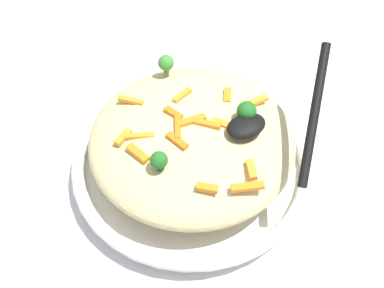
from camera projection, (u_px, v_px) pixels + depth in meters
The scene contains 23 objects.
ground_plane at pixel (192, 173), 0.78m from camera, with size 2.40×2.40×0.00m, color silver.
serving_bowl at pixel (192, 164), 0.76m from camera, with size 0.36×0.36×0.04m.
pasta_mound at pixel (192, 140), 0.72m from camera, with size 0.29×0.29×0.08m, color #DBC689.
carrot_piece_0 at pixel (123, 137), 0.68m from camera, with size 0.03×0.01×0.01m, color orange.
carrot_piece_1 at pixel (192, 120), 0.68m from camera, with size 0.04×0.01×0.01m, color orange.
carrot_piece_2 at pixel (177, 141), 0.66m from camera, with size 0.03×0.01×0.01m, color orange.
carrot_piece_3 at pixel (224, 124), 0.68m from camera, with size 0.03×0.01×0.01m, color orange.
carrot_piece_4 at pixel (173, 113), 0.69m from camera, with size 0.03×0.01×0.01m, color orange.
carrot_piece_5 at pixel (138, 153), 0.66m from camera, with size 0.04×0.01×0.01m, color orange.
carrot_piece_6 at pixel (176, 125), 0.68m from camera, with size 0.04×0.01×0.01m, color orange.
carrot_piece_7 at pixel (258, 100), 0.72m from camera, with size 0.03×0.01×0.01m, color orange.
carrot_piece_8 at pixel (207, 124), 0.68m from camera, with size 0.04×0.01×0.01m, color orange.
carrot_piece_9 at pixel (139, 136), 0.68m from camera, with size 0.04×0.01×0.01m, color orange.
carrot_piece_10 at pixel (207, 188), 0.62m from camera, with size 0.03×0.01×0.01m, color orange.
carrot_piece_11 at pixel (227, 95), 0.72m from camera, with size 0.03×0.01×0.01m, color orange.
carrot_piece_12 at pixel (131, 100), 0.72m from camera, with size 0.04×0.01×0.01m, color orange.
carrot_piece_13 at pixel (248, 187), 0.63m from camera, with size 0.04×0.01×0.01m, color orange.
carrot_piece_14 at pixel (251, 170), 0.64m from camera, with size 0.03×0.01×0.01m, color orange.
carrot_piece_15 at pixel (182, 95), 0.72m from camera, with size 0.03×0.01×0.01m, color orange.
broccoli_floret_0 at pixel (159, 160), 0.63m from camera, with size 0.02×0.02×0.03m.
broccoli_floret_1 at pixel (247, 111), 0.68m from camera, with size 0.03×0.03×0.03m.
broccoli_floret_2 at pixel (166, 63), 0.75m from camera, with size 0.02×0.02×0.03m.
serving_spoon at pixel (272, 121), 0.65m from camera, with size 0.15×0.14×0.10m.
Camera 1 is at (0.23, 0.39, 0.63)m, focal length 47.45 mm.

